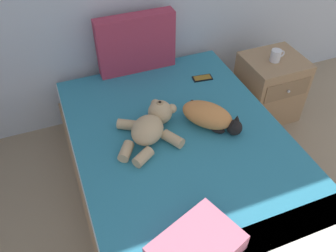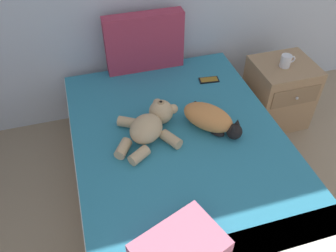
# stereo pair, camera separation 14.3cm
# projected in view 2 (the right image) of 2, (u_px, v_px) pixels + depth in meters

# --- Properties ---
(bed) EXTENTS (1.36, 1.91, 0.49)m
(bed) POSITION_uv_depth(u_px,v_px,m) (182.00, 169.00, 2.31)
(bed) COLOR #9E7A56
(bed) RESTS_ON ground_plane
(patterned_cushion) EXTENTS (0.59, 0.11, 0.45)m
(patterned_cushion) POSITION_uv_depth(u_px,v_px,m) (144.00, 42.00, 2.61)
(patterned_cushion) COLOR #A5334C
(patterned_cushion) RESTS_ON bed
(cat) EXTENTS (0.36, 0.43, 0.15)m
(cat) POSITION_uv_depth(u_px,v_px,m) (210.00, 119.00, 2.21)
(cat) COLOR #D18447
(cat) RESTS_ON bed
(teddy_bear) EXTENTS (0.47, 0.46, 0.17)m
(teddy_bear) POSITION_uv_depth(u_px,v_px,m) (151.00, 124.00, 2.16)
(teddy_bear) COLOR tan
(teddy_bear) RESTS_ON bed
(cell_phone) EXTENTS (0.16, 0.09, 0.01)m
(cell_phone) POSITION_uv_depth(u_px,v_px,m) (209.00, 80.00, 2.63)
(cell_phone) COLOR black
(cell_phone) RESTS_ON bed
(throw_pillow) EXTENTS (0.47, 0.40, 0.11)m
(throw_pillow) POSITION_uv_depth(u_px,v_px,m) (180.00, 250.00, 1.58)
(throw_pillow) COLOR #D1728C
(throw_pillow) RESTS_ON bed
(nightstand) EXTENTS (0.46, 0.45, 0.55)m
(nightstand) POSITION_uv_depth(u_px,v_px,m) (278.00, 93.00, 2.86)
(nightstand) COLOR #9E7A56
(nightstand) RESTS_ON ground_plane
(mug) EXTENTS (0.12, 0.08, 0.09)m
(mug) POSITION_uv_depth(u_px,v_px,m) (286.00, 61.00, 2.62)
(mug) COLOR silver
(mug) RESTS_ON nightstand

